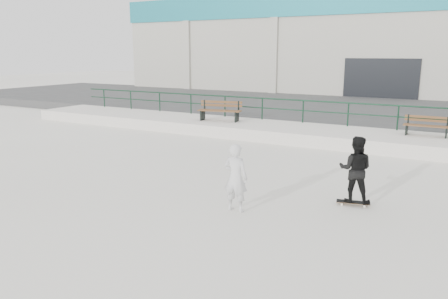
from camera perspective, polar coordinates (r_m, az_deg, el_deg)
The scene contains 10 objects.
ground at distance 10.20m, azimuth -4.76°, elevation -8.12°, with size 120.00×120.00×0.00m, color beige.
ledge at distance 18.51m, azimuth 11.80°, elevation 1.89°, with size 30.00×3.00×0.50m, color silver.
parking_strip at distance 26.66m, azimuth 17.34°, elevation 4.79°, with size 60.00×14.00×0.50m, color #3D3D3D.
railing at distance 19.59m, azimuth 13.08°, elevation 5.35°, with size 28.00×0.06×1.03m.
commercial_building at distance 40.26m, azimuth 22.05°, elevation 13.08°, with size 44.20×16.33×8.00m.
bench_left at distance 20.22m, azimuth -0.53°, elevation 5.07°, with size 2.07×0.98×0.92m.
bench_right at distance 18.19m, azimuth 24.96°, elevation 2.79°, with size 1.64×0.50×0.76m.
skateboard at distance 11.00m, azimuth 16.51°, elevation -6.64°, with size 0.80×0.37×0.09m.
standing_skater at distance 10.77m, azimuth 16.78°, elevation -2.50°, with size 0.78×0.61×1.60m, color black.
seated_skater at distance 9.98m, azimuth 1.52°, elevation -3.71°, with size 0.58×0.38×1.59m, color silver.
Camera 1 is at (5.36, -7.90, 3.60)m, focal length 35.00 mm.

